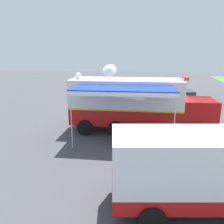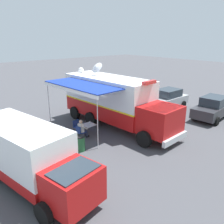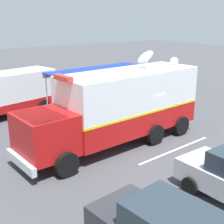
{
  "view_description": "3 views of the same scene",
  "coord_description": "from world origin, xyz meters",
  "px_view_note": "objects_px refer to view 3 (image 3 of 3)",
  "views": [
    {
      "loc": [
        14.71,
        1.84,
        5.17
      ],
      "look_at": [
        0.9,
        -0.77,
        1.49
      ],
      "focal_mm": 36.41,
      "sensor_mm": 36.0,
      "label": 1
    },
    {
      "loc": [
        10.59,
        12.85,
        6.28
      ],
      "look_at": [
        0.13,
        0.61,
        1.03
      ],
      "focal_mm": 37.31,
      "sensor_mm": 36.0,
      "label": 2
    },
    {
      "loc": [
        -11.22,
        9.34,
        5.98
      ],
      "look_at": [
        0.98,
        0.37,
        1.28
      ],
      "focal_mm": 49.41,
      "sensor_mm": 36.0,
      "label": 3
    }
  ],
  "objects_px": {
    "folding_table": "(88,118)",
    "folding_chair_beside_table": "(97,116)",
    "trash_bin": "(49,119)",
    "seated_responder": "(80,116)",
    "support_truck": "(6,94)",
    "folding_chair_at_table": "(78,118)",
    "command_truck": "(118,105)",
    "water_bottle": "(88,116)"
  },
  "relations": [
    {
      "from": "folding_table",
      "to": "folding_chair_beside_table",
      "type": "height_order",
      "value": "folding_chair_beside_table"
    },
    {
      "from": "trash_bin",
      "to": "seated_responder",
      "type": "bearing_deg",
      "value": -127.64
    },
    {
      "from": "seated_responder",
      "to": "support_truck",
      "type": "bearing_deg",
      "value": 30.07
    },
    {
      "from": "folding_chair_beside_table",
      "to": "support_truck",
      "type": "xyz_separation_m",
      "value": [
        4.73,
        3.6,
        0.87
      ]
    },
    {
      "from": "folding_table",
      "to": "trash_bin",
      "type": "distance_m",
      "value": 2.29
    },
    {
      "from": "folding_chair_at_table",
      "to": "trash_bin",
      "type": "bearing_deg",
      "value": 57.33
    },
    {
      "from": "command_truck",
      "to": "folding_chair_at_table",
      "type": "relative_size",
      "value": 11.06
    },
    {
      "from": "seated_responder",
      "to": "water_bottle",
      "type": "bearing_deg",
      "value": -171.22
    },
    {
      "from": "trash_bin",
      "to": "water_bottle",
      "type": "bearing_deg",
      "value": -139.66
    },
    {
      "from": "water_bottle",
      "to": "folding_chair_at_table",
      "type": "xyz_separation_m",
      "value": [
        0.88,
        0.12,
        -0.32
      ]
    },
    {
      "from": "command_truck",
      "to": "water_bottle",
      "type": "distance_m",
      "value": 2.62
    },
    {
      "from": "trash_bin",
      "to": "support_truck",
      "type": "relative_size",
      "value": 0.13
    },
    {
      "from": "folding_table",
      "to": "seated_responder",
      "type": "xyz_separation_m",
      "value": [
        0.61,
        0.14,
        -0.02
      ]
    },
    {
      "from": "command_truck",
      "to": "folding_chair_beside_table",
      "type": "distance_m",
      "value": 3.24
    },
    {
      "from": "folding_chair_at_table",
      "to": "support_truck",
      "type": "height_order",
      "value": "support_truck"
    },
    {
      "from": "folding_chair_at_table",
      "to": "support_truck",
      "type": "xyz_separation_m",
      "value": [
        4.32,
        2.6,
        0.87
      ]
    },
    {
      "from": "folding_chair_at_table",
      "to": "support_truck",
      "type": "distance_m",
      "value": 5.11
    },
    {
      "from": "command_truck",
      "to": "water_bottle",
      "type": "height_order",
      "value": "command_truck"
    },
    {
      "from": "water_bottle",
      "to": "folding_chair_at_table",
      "type": "height_order",
      "value": "water_bottle"
    },
    {
      "from": "water_bottle",
      "to": "folding_chair_beside_table",
      "type": "bearing_deg",
      "value": -62.16
    },
    {
      "from": "command_truck",
      "to": "seated_responder",
      "type": "relative_size",
      "value": 7.69
    },
    {
      "from": "folding_chair_beside_table",
      "to": "support_truck",
      "type": "relative_size",
      "value": 0.12
    },
    {
      "from": "folding_table",
      "to": "trash_bin",
      "type": "bearing_deg",
      "value": 42.37
    },
    {
      "from": "water_bottle",
      "to": "support_truck",
      "type": "relative_size",
      "value": 0.03
    },
    {
      "from": "command_truck",
      "to": "folding_table",
      "type": "relative_size",
      "value": 11.37
    },
    {
      "from": "folding_chair_beside_table",
      "to": "trash_bin",
      "type": "bearing_deg",
      "value": 61.47
    },
    {
      "from": "folding_chair_at_table",
      "to": "folding_chair_beside_table",
      "type": "relative_size",
      "value": 1.0
    },
    {
      "from": "folding_chair_beside_table",
      "to": "support_truck",
      "type": "bearing_deg",
      "value": 37.3
    },
    {
      "from": "folding_chair_at_table",
      "to": "folding_chair_beside_table",
      "type": "distance_m",
      "value": 1.09
    },
    {
      "from": "folding_table",
      "to": "folding_chair_at_table",
      "type": "bearing_deg",
      "value": 11.02
    },
    {
      "from": "water_bottle",
      "to": "trash_bin",
      "type": "distance_m",
      "value": 2.35
    },
    {
      "from": "water_bottle",
      "to": "folding_chair_beside_table",
      "type": "distance_m",
      "value": 1.05
    },
    {
      "from": "folding_chair_at_table",
      "to": "seated_responder",
      "type": "height_order",
      "value": "seated_responder"
    },
    {
      "from": "folding_chair_beside_table",
      "to": "seated_responder",
      "type": "distance_m",
      "value": 1.03
    },
    {
      "from": "command_truck",
      "to": "folding_chair_at_table",
      "type": "distance_m",
      "value": 3.56
    },
    {
      "from": "trash_bin",
      "to": "folding_table",
      "type": "bearing_deg",
      "value": -137.63
    },
    {
      "from": "folding_chair_beside_table",
      "to": "seated_responder",
      "type": "relative_size",
      "value": 0.7
    },
    {
      "from": "folding_chair_at_table",
      "to": "seated_responder",
      "type": "bearing_deg",
      "value": -176.62
    },
    {
      "from": "water_bottle",
      "to": "folding_chair_at_table",
      "type": "relative_size",
      "value": 0.26
    },
    {
      "from": "command_truck",
      "to": "folding_chair_at_table",
      "type": "xyz_separation_m",
      "value": [
        3.24,
        0.33,
        -1.43
      ]
    },
    {
      "from": "command_truck",
      "to": "support_truck",
      "type": "bearing_deg",
      "value": 21.2
    },
    {
      "from": "trash_bin",
      "to": "support_truck",
      "type": "bearing_deg",
      "value": 19.5
    }
  ]
}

